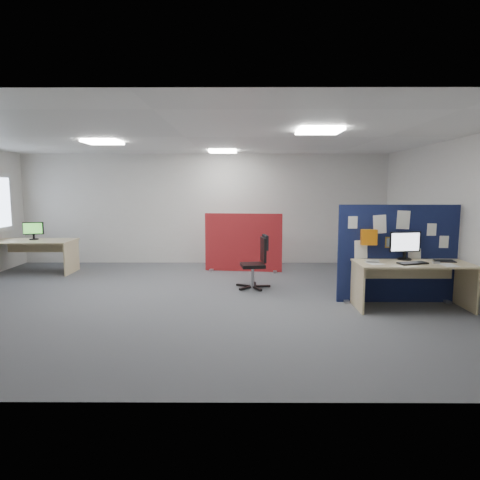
{
  "coord_description": "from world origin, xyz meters",
  "views": [
    {
      "loc": [
        0.93,
        -7.08,
        1.9
      ],
      "look_at": [
        0.89,
        0.12,
        1.0
      ],
      "focal_mm": 32.0,
      "sensor_mm": 36.0,
      "label": 1
    }
  ],
  "objects_px": {
    "main_desk": "(411,273)",
    "second_desk": "(34,248)",
    "monitor_main": "(405,244)",
    "red_divider": "(243,243)",
    "navy_divider": "(396,254)",
    "office_chair": "(258,259)",
    "monitor_second": "(33,230)"
  },
  "relations": [
    {
      "from": "navy_divider",
      "to": "office_chair",
      "type": "bearing_deg",
      "value": 157.37
    },
    {
      "from": "navy_divider",
      "to": "monitor_second",
      "type": "xyz_separation_m",
      "value": [
        -7.17,
        2.46,
        0.13
      ]
    },
    {
      "from": "office_chair",
      "to": "navy_divider",
      "type": "bearing_deg",
      "value": -31.01
    },
    {
      "from": "main_desk",
      "to": "second_desk",
      "type": "bearing_deg",
      "value": 159.26
    },
    {
      "from": "monitor_main",
      "to": "red_divider",
      "type": "distance_m",
      "value": 3.77
    },
    {
      "from": "navy_divider",
      "to": "second_desk",
      "type": "xyz_separation_m",
      "value": [
        -7.14,
        2.39,
        -0.25
      ]
    },
    {
      "from": "red_divider",
      "to": "office_chair",
      "type": "distance_m",
      "value": 1.67
    },
    {
      "from": "main_desk",
      "to": "monitor_second",
      "type": "xyz_separation_m",
      "value": [
        -7.28,
        2.82,
        0.39
      ]
    },
    {
      "from": "office_chair",
      "to": "red_divider",
      "type": "bearing_deg",
      "value": 90.93
    },
    {
      "from": "monitor_second",
      "to": "red_divider",
      "type": "bearing_deg",
      "value": -12.36
    },
    {
      "from": "red_divider",
      "to": "second_desk",
      "type": "relative_size",
      "value": 0.99
    },
    {
      "from": "navy_divider",
      "to": "red_divider",
      "type": "bearing_deg",
      "value": 134.14
    },
    {
      "from": "main_desk",
      "to": "monitor_second",
      "type": "distance_m",
      "value": 7.82
    },
    {
      "from": "main_desk",
      "to": "second_desk",
      "type": "distance_m",
      "value": 7.76
    },
    {
      "from": "red_divider",
      "to": "second_desk",
      "type": "height_order",
      "value": "red_divider"
    },
    {
      "from": "second_desk",
      "to": "monitor_second",
      "type": "xyz_separation_m",
      "value": [
        -0.02,
        0.07,
        0.39
      ]
    },
    {
      "from": "navy_divider",
      "to": "main_desk",
      "type": "relative_size",
      "value": 1.11
    },
    {
      "from": "navy_divider",
      "to": "second_desk",
      "type": "bearing_deg",
      "value": 161.47
    },
    {
      "from": "monitor_main",
      "to": "monitor_second",
      "type": "xyz_separation_m",
      "value": [
        -7.25,
        2.59,
        -0.04
      ]
    },
    {
      "from": "main_desk",
      "to": "monitor_main",
      "type": "bearing_deg",
      "value": 97.81
    },
    {
      "from": "second_desk",
      "to": "main_desk",
      "type": "bearing_deg",
      "value": -20.74
    },
    {
      "from": "navy_divider",
      "to": "monitor_second",
      "type": "distance_m",
      "value": 7.58
    },
    {
      "from": "main_desk",
      "to": "monitor_main",
      "type": "relative_size",
      "value": 3.38
    },
    {
      "from": "monitor_main",
      "to": "office_chair",
      "type": "relative_size",
      "value": 0.52
    },
    {
      "from": "navy_divider",
      "to": "red_divider",
      "type": "xyz_separation_m",
      "value": [
        -2.51,
        2.58,
        -0.17
      ]
    },
    {
      "from": "red_divider",
      "to": "office_chair",
      "type": "bearing_deg",
      "value": -73.81
    },
    {
      "from": "monitor_main",
      "to": "main_desk",
      "type": "bearing_deg",
      "value": -92.41
    },
    {
      "from": "navy_divider",
      "to": "red_divider",
      "type": "relative_size",
      "value": 1.13
    },
    {
      "from": "office_chair",
      "to": "monitor_second",
      "type": "bearing_deg",
      "value": 154.4
    },
    {
      "from": "second_desk",
      "to": "red_divider",
      "type": "bearing_deg",
      "value": 2.33
    },
    {
      "from": "navy_divider",
      "to": "second_desk",
      "type": "height_order",
      "value": "navy_divider"
    },
    {
      "from": "main_desk",
      "to": "monitor_main",
      "type": "distance_m",
      "value": 0.48
    }
  ]
}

